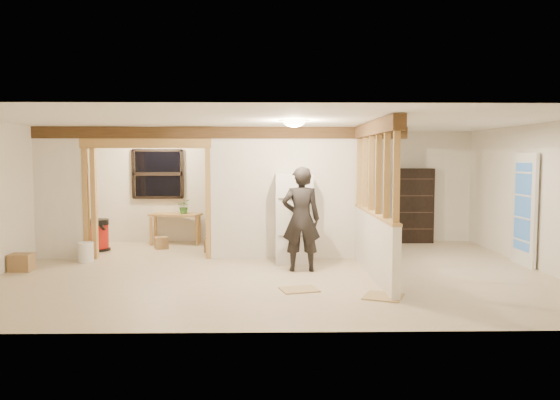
{
  "coord_description": "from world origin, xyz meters",
  "views": [
    {
      "loc": [
        -0.08,
        -9.11,
        1.92
      ],
      "look_at": [
        0.1,
        0.4,
        1.17
      ],
      "focal_mm": 35.0,
      "sensor_mm": 36.0,
      "label": 1
    }
  ],
  "objects_px": {
    "woman": "(301,219)",
    "work_table": "(176,229)",
    "refrigerator": "(294,218)",
    "bookshelf": "(414,206)",
    "shop_vac": "(97,235)"
  },
  "relations": [
    {
      "from": "refrigerator",
      "to": "work_table",
      "type": "distance_m",
      "value": 3.33
    },
    {
      "from": "woman",
      "to": "refrigerator",
      "type": "bearing_deg",
      "value": -83.65
    },
    {
      "from": "work_table",
      "to": "refrigerator",
      "type": "bearing_deg",
      "value": -27.9
    },
    {
      "from": "refrigerator",
      "to": "work_table",
      "type": "bearing_deg",
      "value": 140.1
    },
    {
      "from": "work_table",
      "to": "shop_vac",
      "type": "xyz_separation_m",
      "value": [
        -1.46,
        -0.86,
        -0.01
      ]
    },
    {
      "from": "refrigerator",
      "to": "woman",
      "type": "bearing_deg",
      "value": -83.92
    },
    {
      "from": "refrigerator",
      "to": "woman",
      "type": "distance_m",
      "value": 0.82
    },
    {
      "from": "work_table",
      "to": "bookshelf",
      "type": "bearing_deg",
      "value": 13.19
    },
    {
      "from": "refrigerator",
      "to": "shop_vac",
      "type": "xyz_separation_m",
      "value": [
        -3.98,
        1.25,
        -0.48
      ]
    },
    {
      "from": "refrigerator",
      "to": "bookshelf",
      "type": "bearing_deg",
      "value": 38.41
    },
    {
      "from": "shop_vac",
      "to": "bookshelf",
      "type": "xyz_separation_m",
      "value": [
        6.79,
        0.98,
        0.5
      ]
    },
    {
      "from": "woman",
      "to": "work_table",
      "type": "bearing_deg",
      "value": -47.96
    },
    {
      "from": "woman",
      "to": "bookshelf",
      "type": "height_order",
      "value": "woman"
    },
    {
      "from": "woman",
      "to": "work_table",
      "type": "xyz_separation_m",
      "value": [
        -2.62,
        2.93,
        -0.54
      ]
    },
    {
      "from": "woman",
      "to": "work_table",
      "type": "relative_size",
      "value": 1.63
    }
  ]
}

